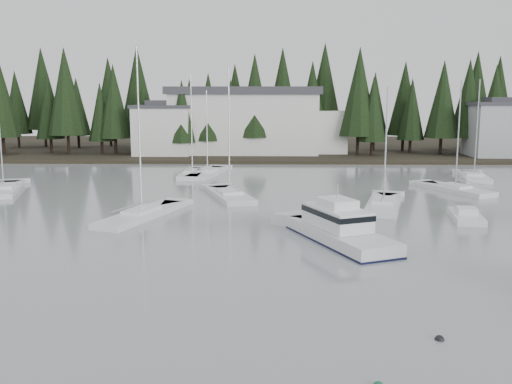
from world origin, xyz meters
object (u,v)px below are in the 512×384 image
(house_west, at_px, (163,129))
(sailboat_2, at_px, (208,174))
(sailboat_3, at_px, (455,191))
(sailboat_10, at_px, (142,217))
(house_east_a, at_px, (502,128))
(runabout_1, at_px, (466,218))
(sailboat_6, at_px, (4,191))
(cabin_cruiser_center, at_px, (339,232))
(sailboat_0, at_px, (384,206))
(sailboat_13, at_px, (192,175))
(sailboat_7, at_px, (230,197))
(sailboat_9, at_px, (474,178))
(harbor_inn, at_px, (256,121))

(house_west, relative_size, sailboat_2, 0.86)
(sailboat_3, height_order, sailboat_10, sailboat_10)
(house_east_a, distance_m, runabout_1, 50.91)
(sailboat_2, xyz_separation_m, sailboat_6, (-19.86, -13.54, 0.02))
(cabin_cruiser_center, xyz_separation_m, sailboat_0, (5.51, 12.46, -0.62))
(house_east_a, distance_m, sailboat_2, 49.03)
(sailboat_3, relative_size, sailboat_6, 0.88)
(cabin_cruiser_center, bearing_deg, sailboat_13, 0.62)
(cabin_cruiser_center, height_order, runabout_1, cabin_cruiser_center)
(sailboat_0, bearing_deg, sailboat_2, 55.79)
(sailboat_7, bearing_deg, sailboat_9, -82.93)
(house_east_a, xyz_separation_m, runabout_1, (-21.01, -46.13, -4.77))
(harbor_inn, xyz_separation_m, sailboat_7, (-1.77, -40.53, -5.71))
(sailboat_7, relative_size, sailboat_10, 0.92)
(sailboat_10, bearing_deg, house_west, 27.08)
(sailboat_0, bearing_deg, sailboat_9, -23.41)
(harbor_inn, relative_size, sailboat_7, 2.25)
(house_west, relative_size, sailboat_0, 0.85)
(cabin_cruiser_center, xyz_separation_m, sailboat_7, (-8.66, 17.00, -0.61))
(sailboat_0, xyz_separation_m, sailboat_3, (9.17, 8.71, 0.01))
(house_west, height_order, sailboat_13, sailboat_13)
(runabout_1, bearing_deg, harbor_inn, 28.49)
(house_east_a, xyz_separation_m, sailboat_13, (-46.47, -20.46, -4.83))
(runabout_1, bearing_deg, sailboat_0, 54.74)
(house_west, relative_size, house_east_a, 0.90)
(sailboat_6, distance_m, sailboat_10, 21.33)
(sailboat_9, height_order, runabout_1, sailboat_9)
(house_west, height_order, cabin_cruiser_center, house_west)
(house_east_a, xyz_separation_m, sailboat_9, (-12.16, -22.69, -4.84))
(runabout_1, bearing_deg, sailboat_7, 72.17)
(sailboat_0, bearing_deg, sailboat_13, 59.64)
(sailboat_6, relative_size, runabout_1, 2.51)
(sailboat_6, bearing_deg, harbor_inn, -50.83)
(sailboat_0, bearing_deg, house_east_a, -17.93)
(house_east_a, bearing_deg, sailboat_10, -135.95)
(house_west, relative_size, cabin_cruiser_center, 0.87)
(harbor_inn, xyz_separation_m, sailboat_2, (-5.70, -23.98, -5.73))
(sailboat_0, bearing_deg, sailboat_3, -31.31)
(harbor_inn, height_order, sailboat_9, sailboat_9)
(sailboat_7, xyz_separation_m, runabout_1, (19.72, -9.94, 0.07))
(sailboat_0, height_order, sailboat_2, sailboat_0)
(cabin_cruiser_center, xyz_separation_m, sailboat_10, (-15.19, 7.48, -0.60))
(sailboat_13, bearing_deg, cabin_cruiser_center, -155.02)
(sailboat_6, distance_m, sailboat_7, 23.98)
(harbor_inn, distance_m, sailboat_9, 38.49)
(sailboat_9, xyz_separation_m, sailboat_10, (-35.10, -23.02, 0.01))
(sailboat_0, xyz_separation_m, runabout_1, (5.55, -5.39, 0.08))
(harbor_inn, bearing_deg, sailboat_2, -103.37)
(house_west, relative_size, sailboat_7, 0.73)
(sailboat_9, relative_size, sailboat_13, 0.92)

